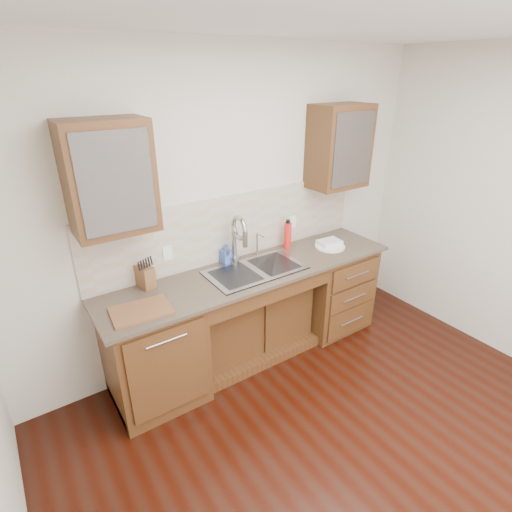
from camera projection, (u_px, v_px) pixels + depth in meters
ground at (368, 470)px, 2.77m from camera, size 4.00×3.50×0.10m
wall_back at (231, 209)px, 3.53m from camera, size 4.00×0.10×2.70m
base_cabinet_left at (154, 352)px, 3.16m from camera, size 0.70×0.62×0.88m
base_cabinet_center at (248, 318)px, 3.75m from camera, size 1.20×0.44×0.70m
base_cabinet_right at (330, 286)px, 4.13m from camera, size 0.70×0.62×0.88m
countertop at (254, 271)px, 3.44m from camera, size 2.70×0.65×0.03m
backsplash at (235, 227)px, 3.55m from camera, size 2.70×0.02×0.59m
sink at (255, 279)px, 3.46m from camera, size 0.84×0.46×0.19m
faucet at (234, 242)px, 3.48m from camera, size 0.04×0.04×0.40m
filter_tap at (257, 244)px, 3.64m from camera, size 0.02×0.02×0.24m
upper_cabinet_left at (109, 178)px, 2.63m from camera, size 0.55×0.34×0.75m
upper_cabinet_right at (339, 147)px, 3.69m from camera, size 0.55×0.34×0.75m
outlet_left at (167, 253)px, 3.24m from camera, size 0.08×0.01×0.12m
outlet_right at (292, 222)px, 3.90m from camera, size 0.08×0.01×0.12m
soap_bottle at (226, 253)px, 3.52m from camera, size 0.09×0.09×0.18m
water_bottle at (288, 236)px, 3.79m from camera, size 0.09×0.09×0.26m
plate at (330, 246)px, 3.87m from camera, size 0.37×0.37×0.02m
dish_towel at (329, 242)px, 3.90m from camera, size 0.23×0.18×0.04m
knife_block at (145, 277)px, 3.13m from camera, size 0.13×0.17×0.18m
cutting_board at (141, 311)px, 2.83m from camera, size 0.44×0.33×0.02m
cup_left_a at (100, 187)px, 2.62m from camera, size 0.16×0.16×0.10m
cup_left_b at (120, 185)px, 2.69m from camera, size 0.11×0.11×0.08m
cup_right_a at (329, 154)px, 3.65m from camera, size 0.15×0.15×0.09m
cup_right_b at (348, 152)px, 3.78m from camera, size 0.10×0.10×0.09m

